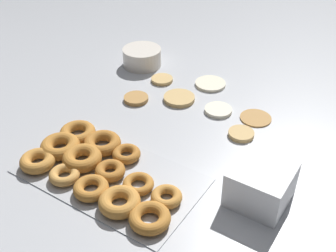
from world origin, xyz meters
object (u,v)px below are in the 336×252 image
(pancake_2, at_px, (179,98))
(pancake_3, at_px, (256,117))
(pancake_6, at_px, (162,80))
(donut_tray, at_px, (97,168))
(pancake_5, at_px, (136,98))
(pancake_4, at_px, (241,134))
(pancake_0, at_px, (218,110))
(batter_bowl, at_px, (142,57))
(pancake_1, at_px, (210,84))
(container_stack, at_px, (261,184))

(pancake_2, bearing_deg, pancake_3, 8.26)
(pancake_6, relative_size, donut_tray, 0.16)
(pancake_2, relative_size, pancake_3, 1.06)
(pancake_2, bearing_deg, pancake_5, -147.29)
(donut_tray, bearing_deg, pancake_4, 54.78)
(pancake_2, xyz_separation_m, pancake_4, (0.27, -0.07, -0.00))
(pancake_3, bearing_deg, pancake_5, -163.16)
(pancake_0, relative_size, pancake_4, 1.15)
(pancake_5, distance_m, batter_bowl, 0.27)
(pancake_1, distance_m, pancake_2, 0.16)
(pancake_5, relative_size, container_stack, 0.58)
(pancake_1, xyz_separation_m, container_stack, (0.39, -0.45, 0.05))
(pancake_1, distance_m, donut_tray, 0.61)
(pancake_3, bearing_deg, pancake_6, 174.35)
(pancake_0, relative_size, pancake_1, 0.82)
(pancake_3, relative_size, pancake_4, 1.28)
(donut_tray, xyz_separation_m, batter_bowl, (-0.27, 0.60, 0.02))
(pancake_0, xyz_separation_m, container_stack, (0.28, -0.31, 0.05))
(pancake_5, xyz_separation_m, pancake_6, (0.00, 0.16, -0.00))
(pancake_2, xyz_separation_m, pancake_5, (-0.13, -0.08, -0.00))
(pancake_0, distance_m, pancake_3, 0.13)
(pancake_6, xyz_separation_m, container_stack, (0.55, -0.38, 0.05))
(batter_bowl, relative_size, container_stack, 1.03)
(pancake_3, relative_size, pancake_5, 1.20)
(pancake_2, distance_m, batter_bowl, 0.30)
(pancake_4, height_order, container_stack, container_stack)
(pancake_4, relative_size, pancake_6, 1.00)
(batter_bowl, height_order, container_stack, container_stack)
(pancake_5, bearing_deg, pancake_1, 54.06)
(pancake_2, bearing_deg, pancake_6, 147.66)
(pancake_4, relative_size, container_stack, 0.54)
(pancake_1, bearing_deg, donut_tray, -93.47)
(pancake_3, xyz_separation_m, pancake_5, (-0.40, -0.12, 0.00))
(pancake_4, distance_m, container_stack, 0.28)
(pancake_3, bearing_deg, donut_tray, -118.71)
(pancake_1, distance_m, batter_bowl, 0.31)
(donut_tray, bearing_deg, pancake_5, 110.03)
(pancake_0, distance_m, pancake_5, 0.29)
(pancake_4, bearing_deg, pancake_2, 165.25)
(pancake_3, bearing_deg, pancake_0, -166.36)
(container_stack, bearing_deg, pancake_5, 158.71)
(pancake_6, bearing_deg, pancake_1, 23.72)
(pancake_6, bearing_deg, donut_tray, -75.99)
(batter_bowl, bearing_deg, pancake_2, -28.73)
(pancake_4, xyz_separation_m, pancake_5, (-0.40, -0.01, 0.00))
(pancake_6, bearing_deg, container_stack, -34.33)
(pancake_5, bearing_deg, pancake_0, 18.24)
(pancake_1, relative_size, donut_tray, 0.22)
(pancake_2, height_order, batter_bowl, batter_bowl)
(pancake_5, bearing_deg, pancake_4, 1.43)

